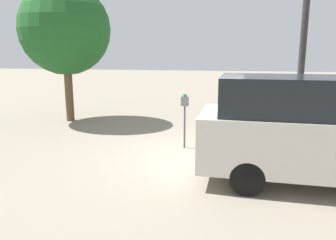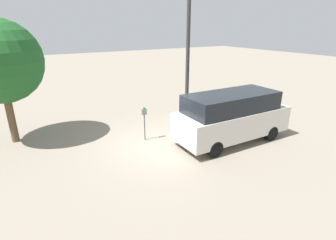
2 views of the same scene
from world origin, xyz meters
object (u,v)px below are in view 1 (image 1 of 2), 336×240
(lamp_post, at_px, (303,51))
(street_tree, at_px, (65,30))
(parking_meter_near, at_px, (185,108))
(parked_van, at_px, (330,129))

(lamp_post, distance_m, street_tree, 8.22)
(parking_meter_near, height_order, parked_van, parked_van)
(parking_meter_near, distance_m, street_tree, 6.09)
(parked_van, bearing_deg, street_tree, 150.62)
(parking_meter_near, xyz_separation_m, street_tree, (-4.91, 2.77, 2.30))
(lamp_post, height_order, street_tree, lamp_post)
(parking_meter_near, bearing_deg, lamp_post, 26.75)
(lamp_post, height_order, parked_van, lamp_post)
(parking_meter_near, bearing_deg, street_tree, 154.10)
(parking_meter_near, xyz_separation_m, lamp_post, (3.15, 1.35, 1.52))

